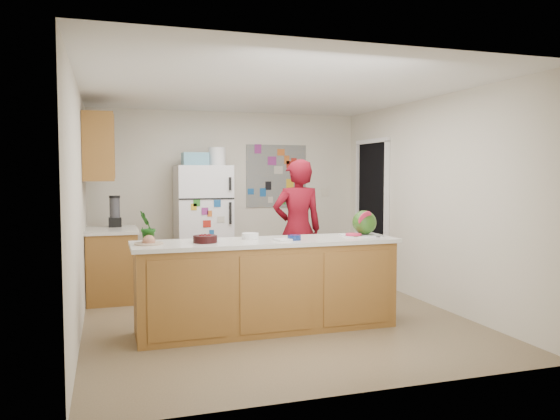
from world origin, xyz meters
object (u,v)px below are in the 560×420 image
object	(u,v)px
refrigerator	(203,226)
person	(298,229)
watermelon	(364,222)
cherry_bowl	(205,239)

from	to	relation	value
refrigerator	person	world-z (taller)	person
person	watermelon	bearing A→B (deg)	108.92
watermelon	person	bearing A→B (deg)	106.12
cherry_bowl	refrigerator	bearing A→B (deg)	80.93
person	cherry_bowl	bearing A→B (deg)	45.05
watermelon	cherry_bowl	size ratio (longest dim) A/B	1.12
refrigerator	watermelon	xyz separation A→B (m)	(1.36, -2.32, 0.21)
refrigerator	person	xyz separation A→B (m)	(1.02, -1.13, 0.03)
person	cherry_bowl	distance (m)	1.89
refrigerator	watermelon	size ratio (longest dim) A/B	6.55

